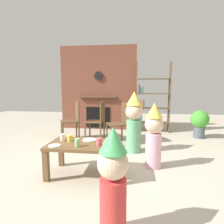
% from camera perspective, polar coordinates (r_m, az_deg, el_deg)
% --- Properties ---
extents(ground_plane, '(12.00, 12.00, 0.00)m').
position_cam_1_polar(ground_plane, '(3.22, -3.69, -15.06)').
color(ground_plane, '#BCB29E').
extents(brick_fireplace_feature, '(2.20, 0.28, 2.40)m').
position_cam_1_polar(brick_fireplace_feature, '(5.63, -4.07, 7.08)').
color(brick_fireplace_feature, brown).
rests_on(brick_fireplace_feature, ground_plane).
extents(bookshelf, '(0.90, 0.28, 1.90)m').
position_cam_1_polar(bookshelf, '(5.34, 11.29, 3.50)').
color(bookshelf, brown).
rests_on(bookshelf, ground_plane).
extents(coffee_table, '(0.97, 0.60, 0.46)m').
position_cam_1_polar(coffee_table, '(2.74, -8.43, -10.80)').
color(coffee_table, brown).
rests_on(coffee_table, ground_plane).
extents(paper_cup_near_left, '(0.06, 0.06, 0.10)m').
position_cam_1_polar(paper_cup_near_left, '(2.56, -10.40, -9.04)').
color(paper_cup_near_left, '#8CD18C').
rests_on(paper_cup_near_left, coffee_table).
extents(paper_cup_near_right, '(0.08, 0.08, 0.10)m').
position_cam_1_polar(paper_cup_near_right, '(2.57, -3.97, -8.93)').
color(paper_cup_near_right, '#E5666B').
rests_on(paper_cup_near_right, coffee_table).
extents(paper_cup_center, '(0.07, 0.07, 0.10)m').
position_cam_1_polar(paper_cup_center, '(2.87, -14.59, -7.38)').
color(paper_cup_center, silver).
rests_on(paper_cup_center, coffee_table).
extents(paper_cup_far_left, '(0.08, 0.08, 0.09)m').
position_cam_1_polar(paper_cup_far_left, '(2.84, -12.50, -7.64)').
color(paper_cup_far_left, '#F2CC4C').
rests_on(paper_cup_far_left, coffee_table).
extents(paper_plate_front, '(0.21, 0.21, 0.01)m').
position_cam_1_polar(paper_plate_front, '(2.85, -6.74, -8.24)').
color(paper_plate_front, white).
rests_on(paper_plate_front, coffee_table).
extents(paper_plate_rear, '(0.16, 0.16, 0.01)m').
position_cam_1_polar(paper_plate_rear, '(2.67, -16.88, -9.64)').
color(paper_plate_rear, white).
rests_on(paper_plate_rear, coffee_table).
extents(birthday_cake_slice, '(0.10, 0.10, 0.09)m').
position_cam_1_polar(birthday_cake_slice, '(2.64, -1.72, -8.62)').
color(birthday_cake_slice, pink).
rests_on(birthday_cake_slice, coffee_table).
extents(table_fork, '(0.13, 0.10, 0.01)m').
position_cam_1_polar(table_fork, '(2.46, -1.62, -10.81)').
color(table_fork, silver).
rests_on(table_fork, coffee_table).
extents(child_with_cone_hat, '(0.26, 0.26, 0.93)m').
position_cam_1_polar(child_with_cone_hat, '(1.64, 0.31, -19.64)').
color(child_with_cone_hat, '#D13838').
rests_on(child_with_cone_hat, ground_plane).
extents(child_in_pink, '(0.28, 0.28, 1.00)m').
position_cam_1_polar(child_in_pink, '(2.98, 12.41, -6.41)').
color(child_in_pink, '#EAB2C6').
rests_on(child_in_pink, ground_plane).
extents(child_by_the_chairs, '(0.32, 0.32, 1.15)m').
position_cam_1_polar(child_by_the_chairs, '(3.61, 6.58, -2.51)').
color(child_by_the_chairs, '#66B27F').
rests_on(child_by_the_chairs, ground_plane).
extents(dining_chair_left, '(0.54, 0.54, 0.90)m').
position_cam_1_polar(dining_chair_left, '(4.58, -11.40, -1.73)').
color(dining_chair_left, brown).
rests_on(dining_chair_left, ground_plane).
extents(dining_chair_middle, '(0.42, 0.42, 0.90)m').
position_cam_1_polar(dining_chair_middle, '(4.42, -4.03, -1.93)').
color(dining_chair_middle, brown).
rests_on(dining_chair_middle, ground_plane).
extents(dining_chair_right, '(0.53, 0.53, 0.90)m').
position_cam_1_polar(dining_chair_right, '(4.13, 2.69, -2.58)').
color(dining_chair_right, brown).
rests_on(dining_chair_right, ground_plane).
extents(potted_plant_tall, '(0.43, 0.43, 0.68)m').
position_cam_1_polar(potted_plant_tall, '(5.08, 24.78, -2.64)').
color(potted_plant_tall, '#4C5660').
rests_on(potted_plant_tall, ground_plane).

